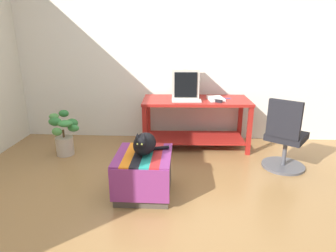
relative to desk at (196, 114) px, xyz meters
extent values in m
plane|color=olive|center=(-0.38, -1.60, -0.49)|extent=(14.00, 14.00, 0.00)
cube|color=silver|center=(-0.38, 0.45, 0.81)|extent=(8.00, 0.10, 2.60)
cube|color=maroon|center=(-0.70, -0.32, -0.15)|extent=(0.06, 0.06, 0.68)
cube|color=maroon|center=(0.72, -0.26, -0.15)|extent=(0.06, 0.06, 0.68)
cube|color=maroon|center=(0.70, 0.32, -0.15)|extent=(0.06, 0.06, 0.68)
cube|color=maroon|center=(-0.72, 0.26, -0.15)|extent=(0.06, 0.06, 0.68)
cube|color=maroon|center=(0.00, 0.00, -0.36)|extent=(1.40, 0.61, 0.02)
cube|color=maroon|center=(0.00, 0.00, 0.21)|extent=(1.53, 0.72, 0.04)
cube|color=#BCB7A8|center=(-0.16, 0.07, 0.24)|extent=(0.27, 0.30, 0.02)
cube|color=#BCB7A8|center=(-0.16, 0.07, 0.44)|extent=(0.39, 0.44, 0.43)
cube|color=black|center=(-0.15, -0.15, 0.45)|extent=(0.30, 0.02, 0.34)
cube|color=beige|center=(-0.14, -0.15, 0.24)|extent=(0.41, 0.17, 0.02)
cube|color=white|center=(0.27, -0.04, 0.24)|extent=(0.25, 0.31, 0.04)
cube|color=#4C4238|center=(-0.57, -1.36, -0.28)|extent=(0.54, 0.59, 0.42)
cube|color=#7A2D6B|center=(-0.57, -1.69, -0.24)|extent=(0.56, 0.01, 0.34)
cube|color=#7A2D6B|center=(-0.81, -1.36, -0.06)|extent=(0.09, 0.64, 0.02)
cube|color=orange|center=(-0.71, -1.36, -0.06)|extent=(0.09, 0.64, 0.02)
cube|color=black|center=(-0.62, -1.36, -0.06)|extent=(0.09, 0.64, 0.02)
cube|color=#1E897A|center=(-0.53, -1.36, -0.06)|extent=(0.09, 0.64, 0.02)
cube|color=#AD2323|center=(-0.43, -1.36, -0.06)|extent=(0.09, 0.64, 0.02)
cube|color=#7A2D6B|center=(-0.34, -1.36, -0.06)|extent=(0.09, 0.64, 0.02)
ellipsoid|color=black|center=(-0.56, -1.34, 0.05)|extent=(0.26, 0.38, 0.21)
sphere|color=black|center=(-0.58, -1.47, 0.11)|extent=(0.12, 0.12, 0.12)
cylinder|color=black|center=(-0.46, -1.25, -0.03)|extent=(0.28, 0.12, 0.04)
cone|color=black|center=(-0.61, -1.47, 0.18)|extent=(0.05, 0.05, 0.05)
cone|color=black|center=(-0.54, -1.48, 0.18)|extent=(0.05, 0.05, 0.05)
sphere|color=#C6D151|center=(-0.60, -1.52, 0.12)|extent=(0.02, 0.02, 0.02)
sphere|color=#C6D151|center=(-0.56, -1.53, 0.12)|extent=(0.02, 0.02, 0.02)
cylinder|color=#B7A893|center=(-1.81, -0.41, -0.37)|extent=(0.23, 0.23, 0.25)
cylinder|color=brown|center=(-1.81, -0.41, -0.19)|extent=(0.03, 0.03, 0.10)
ellipsoid|color=#38843D|center=(-1.66, -0.40, -0.11)|extent=(0.16, 0.09, 0.10)
ellipsoid|color=#2D7033|center=(-1.72, -0.30, -0.07)|extent=(0.17, 0.15, 0.13)
ellipsoid|color=#2D7033|center=(-1.84, -0.25, 0.06)|extent=(0.14, 0.11, 0.10)
ellipsoid|color=#4C8E42|center=(-1.94, -0.34, 0.03)|extent=(0.13, 0.12, 0.08)
ellipsoid|color=#2D7033|center=(-1.88, -0.46, 0.00)|extent=(0.17, 0.12, 0.11)
ellipsoid|color=#4C8E42|center=(-1.83, -0.55, -0.11)|extent=(0.14, 0.08, 0.11)
ellipsoid|color=#38843D|center=(-1.73, -0.49, -0.02)|extent=(0.20, 0.16, 0.09)
cylinder|color=#4C4C51|center=(1.09, -0.64, -0.48)|extent=(0.52, 0.52, 0.03)
cylinder|color=#4C4C51|center=(1.09, -0.64, -0.29)|extent=(0.05, 0.05, 0.34)
cube|color=black|center=(1.09, -0.64, -0.08)|extent=(0.59, 0.59, 0.08)
cube|color=black|center=(0.98, -0.80, 0.18)|extent=(0.34, 0.27, 0.44)
cube|color=black|center=(0.29, -0.19, 0.25)|extent=(0.11, 0.08, 0.04)
cylinder|color=#2351B2|center=(0.42, 0.07, 0.23)|extent=(0.14, 0.04, 0.01)
camera|label=1|loc=(-0.17, -4.08, 1.12)|focal=31.26mm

